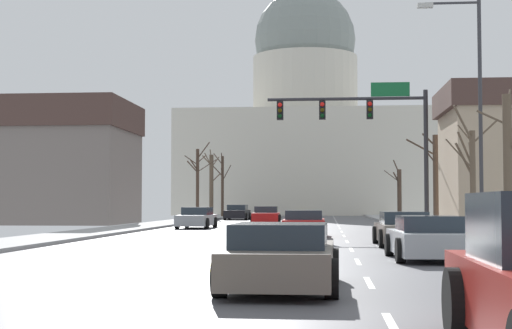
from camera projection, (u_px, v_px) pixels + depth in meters
ground at (237, 252)px, 23.48m from camera, size 20.00×180.00×0.20m
signal_gantry at (370, 123)px, 38.41m from camera, size 7.91×0.41×7.33m
street_lamp_right at (473, 98)px, 27.76m from camera, size 2.26×0.24×8.72m
capitol_building at (305, 133)px, 102.07m from camera, size 31.19×22.47×32.07m
sedan_near_00 at (304, 224)px, 34.58m from camera, size 2.05×4.26×1.18m
sedan_near_01 at (403, 230)px, 27.28m from camera, size 1.97×4.67×1.20m
sedan_near_02 at (428, 239)px, 20.61m from camera, size 2.04×4.35×1.17m
sedan_near_03 at (281, 258)px, 13.60m from camera, size 2.06×4.50×1.16m
sedan_oncoming_00 at (197, 218)px, 46.17m from camera, size 2.06×4.44×1.25m
sedan_oncoming_01 at (266, 215)px, 57.12m from camera, size 2.23×4.71×1.25m
sedan_oncoming_02 at (237, 213)px, 69.26m from camera, size 2.13×4.54×1.33m
flank_building_00 at (69, 162)px, 56.02m from camera, size 8.95×9.43×8.80m
bare_tree_00 at (471, 174)px, 32.10m from camera, size 1.96×2.09×5.34m
bare_tree_01 at (198, 181)px, 64.13m from camera, size 2.74×1.63×6.33m
bare_tree_02 at (436, 176)px, 42.00m from camera, size 3.07×1.93×5.43m
bare_tree_03 at (211, 184)px, 74.28m from camera, size 1.76×2.73×6.42m
bare_tree_04 at (399, 192)px, 63.49m from camera, size 1.37×2.43×4.93m
bare_tree_05 at (222, 184)px, 79.00m from camera, size 1.91×1.97×6.41m
bare_tree_06 at (509, 164)px, 26.54m from camera, size 2.30×1.71×5.44m
bicycle_parked at (505, 233)px, 26.58m from camera, size 0.12×1.77×0.85m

